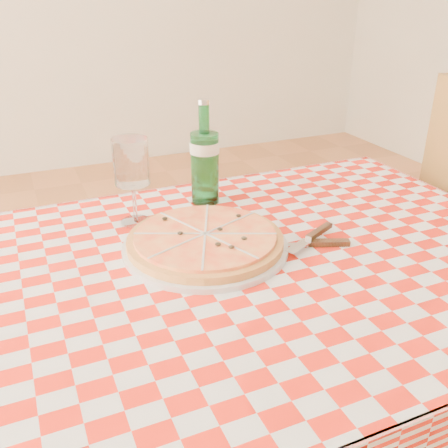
{
  "coord_description": "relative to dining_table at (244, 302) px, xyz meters",
  "views": [
    {
      "loc": [
        -0.38,
        -0.78,
        1.26
      ],
      "look_at": [
        -0.02,
        0.06,
        0.82
      ],
      "focal_mm": 40.0,
      "sensor_mm": 36.0,
      "label": 1
    }
  ],
  "objects": [
    {
      "name": "dining_table",
      "position": [
        0.0,
        0.0,
        0.0
      ],
      "size": [
        1.2,
        0.8,
        0.75
      ],
      "color": "brown",
      "rests_on": "ground"
    },
    {
      "name": "wine_glass",
      "position": [
        -0.16,
        0.26,
        0.2
      ],
      "size": [
        0.1,
        0.1,
        0.2
      ],
      "primitive_type": null,
      "rotation": [
        0.0,
        0.0,
        -0.37
      ],
      "color": "silver",
      "rests_on": "tablecloth"
    },
    {
      "name": "water_bottle",
      "position": [
        0.04,
        0.32,
        0.23
      ],
      "size": [
        0.09,
        0.09,
        0.26
      ],
      "primitive_type": null,
      "rotation": [
        0.0,
        0.0,
        0.25
      ],
      "color": "#18632A",
      "rests_on": "tablecloth"
    },
    {
      "name": "pizza_plate",
      "position": [
        -0.05,
        0.08,
        0.12
      ],
      "size": [
        0.45,
        0.45,
        0.04
      ],
      "primitive_type": null,
      "rotation": [
        0.0,
        0.0,
        -0.41
      ],
      "color": "#B77A3D",
      "rests_on": "tablecloth"
    },
    {
      "name": "tablecloth",
      "position": [
        0.0,
        0.0,
        0.09
      ],
      "size": [
        1.3,
        0.9,
        0.01
      ],
      "primitive_type": "cube",
      "color": "#B4170B",
      "rests_on": "dining_table"
    },
    {
      "name": "cutlery",
      "position": [
        0.15,
        0.01,
        0.11
      ],
      "size": [
        0.24,
        0.21,
        0.02
      ],
      "primitive_type": null,
      "rotation": [
        0.0,
        0.0,
        0.11
      ],
      "color": "silver",
      "rests_on": "tablecloth"
    }
  ]
}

